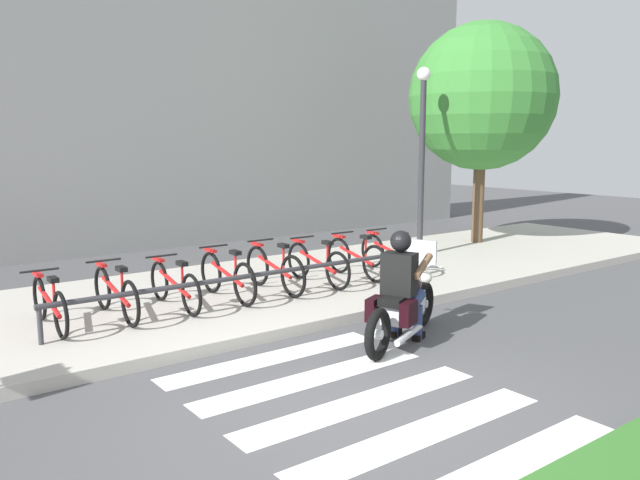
{
  "coord_description": "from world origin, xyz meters",
  "views": [
    {
      "loc": [
        -3.66,
        -4.39,
        2.52
      ],
      "look_at": [
        1.78,
        2.84,
        1.08
      ],
      "focal_mm": 35.62,
      "sensor_mm": 36.0,
      "label": 1
    }
  ],
  "objects_px": {
    "bicycle_0": "(49,304)",
    "bike_rack": "(271,274)",
    "street_lamp": "(422,145)",
    "bicycle_4": "(274,269)",
    "rider": "(402,279)",
    "bicycle_6": "(356,258)",
    "bicycle_2": "(174,286)",
    "bicycle_7": "(392,253)",
    "motorcycle": "(404,306)",
    "tree_near_rack": "(482,97)",
    "bicycle_3": "(227,276)",
    "bicycle_1": "(116,293)",
    "bicycle_5": "(317,264)"
  },
  "relations": [
    {
      "from": "motorcycle",
      "to": "tree_near_rack",
      "type": "bearing_deg",
      "value": 32.32
    },
    {
      "from": "bike_rack",
      "to": "street_lamp",
      "type": "relative_size",
      "value": 1.64
    },
    {
      "from": "bicycle_3",
      "to": "tree_near_rack",
      "type": "xyz_separation_m",
      "value": [
        7.29,
        1.29,
        2.96
      ]
    },
    {
      "from": "tree_near_rack",
      "to": "street_lamp",
      "type": "bearing_deg",
      "value": -170.17
    },
    {
      "from": "bicycle_1",
      "to": "street_lamp",
      "type": "height_order",
      "value": "street_lamp"
    },
    {
      "from": "rider",
      "to": "bicycle_0",
      "type": "xyz_separation_m",
      "value": [
        -3.48,
        2.7,
        -0.33
      ]
    },
    {
      "from": "tree_near_rack",
      "to": "bicycle_4",
      "type": "bearing_deg",
      "value": -168.72
    },
    {
      "from": "tree_near_rack",
      "to": "bicycle_1",
      "type": "bearing_deg",
      "value": -171.84
    },
    {
      "from": "motorcycle",
      "to": "tree_near_rack",
      "type": "xyz_separation_m",
      "value": [
        6.25,
        3.95,
        3.01
      ]
    },
    {
      "from": "bicycle_3",
      "to": "bicycle_4",
      "type": "xyz_separation_m",
      "value": [
        0.84,
        -0.0,
        0.01
      ]
    },
    {
      "from": "bicycle_5",
      "to": "bicycle_7",
      "type": "xyz_separation_m",
      "value": [
        1.68,
        0.0,
        -0.0
      ]
    },
    {
      "from": "bicycle_2",
      "to": "tree_near_rack",
      "type": "bearing_deg",
      "value": 8.98
    },
    {
      "from": "street_lamp",
      "to": "bicycle_2",
      "type": "bearing_deg",
      "value": -171.35
    },
    {
      "from": "bicycle_7",
      "to": "bicycle_3",
      "type": "bearing_deg",
      "value": -179.99
    },
    {
      "from": "motorcycle",
      "to": "bicycle_7",
      "type": "distance_m",
      "value": 3.53
    },
    {
      "from": "bicycle_0",
      "to": "bicycle_2",
      "type": "relative_size",
      "value": 0.96
    },
    {
      "from": "bicycle_3",
      "to": "tree_near_rack",
      "type": "height_order",
      "value": "tree_near_rack"
    },
    {
      "from": "street_lamp",
      "to": "bicycle_0",
      "type": "bearing_deg",
      "value": -173.26
    },
    {
      "from": "motorcycle",
      "to": "bicycle_1",
      "type": "height_order",
      "value": "motorcycle"
    },
    {
      "from": "bicycle_1",
      "to": "bicycle_3",
      "type": "relative_size",
      "value": 1.01
    },
    {
      "from": "motorcycle",
      "to": "bicycle_3",
      "type": "xyz_separation_m",
      "value": [
        -1.04,
        2.67,
        0.05
      ]
    },
    {
      "from": "bicycle_2",
      "to": "bicycle_7",
      "type": "bearing_deg",
      "value": -0.01
    },
    {
      "from": "rider",
      "to": "bicycle_7",
      "type": "distance_m",
      "value": 3.62
    },
    {
      "from": "bicycle_3",
      "to": "bicycle_7",
      "type": "bearing_deg",
      "value": 0.01
    },
    {
      "from": "motorcycle",
      "to": "bicycle_2",
      "type": "height_order",
      "value": "motorcycle"
    },
    {
      "from": "street_lamp",
      "to": "bicycle_6",
      "type": "bearing_deg",
      "value": -160.22
    },
    {
      "from": "rider",
      "to": "bike_rack",
      "type": "relative_size",
      "value": 0.22
    },
    {
      "from": "motorcycle",
      "to": "bicycle_2",
      "type": "distance_m",
      "value": 3.26
    },
    {
      "from": "rider",
      "to": "bicycle_3",
      "type": "xyz_separation_m",
      "value": [
        -0.96,
        2.7,
        -0.31
      ]
    },
    {
      "from": "bicycle_6",
      "to": "bicycle_4",
      "type": "bearing_deg",
      "value": -179.99
    },
    {
      "from": "rider",
      "to": "bicycle_4",
      "type": "bearing_deg",
      "value": 92.67
    },
    {
      "from": "bicycle_1",
      "to": "bicycle_3",
      "type": "xyz_separation_m",
      "value": [
        1.68,
        -0.0,
        0.01
      ]
    },
    {
      "from": "bicycle_4",
      "to": "bike_rack",
      "type": "relative_size",
      "value": 0.26
    },
    {
      "from": "bicycle_0",
      "to": "bicycle_7",
      "type": "bearing_deg",
      "value": -0.01
    },
    {
      "from": "rider",
      "to": "bicycle_6",
      "type": "xyz_separation_m",
      "value": [
        1.55,
        2.7,
        -0.31
      ]
    },
    {
      "from": "bicycle_1",
      "to": "motorcycle",
      "type": "bearing_deg",
      "value": -44.54
    },
    {
      "from": "bicycle_5",
      "to": "tree_near_rack",
      "type": "xyz_separation_m",
      "value": [
        5.61,
        1.29,
        2.96
      ]
    },
    {
      "from": "bicycle_2",
      "to": "bicycle_5",
      "type": "height_order",
      "value": "bicycle_5"
    },
    {
      "from": "bicycle_0",
      "to": "bike_rack",
      "type": "height_order",
      "value": "bicycle_0"
    },
    {
      "from": "bicycle_0",
      "to": "tree_near_rack",
      "type": "relative_size",
      "value": 0.32
    },
    {
      "from": "rider",
      "to": "bicycle_3",
      "type": "relative_size",
      "value": 0.84
    },
    {
      "from": "bicycle_0",
      "to": "bicycle_1",
      "type": "relative_size",
      "value": 0.95
    },
    {
      "from": "motorcycle",
      "to": "tree_near_rack",
      "type": "distance_m",
      "value": 7.98
    },
    {
      "from": "bicycle_7",
      "to": "bike_rack",
      "type": "xyz_separation_m",
      "value": [
        -2.93,
        -0.55,
        0.08
      ]
    },
    {
      "from": "bicycle_0",
      "to": "bicycle_2",
      "type": "height_order",
      "value": "bicycle_2"
    },
    {
      "from": "motorcycle",
      "to": "bicycle_1",
      "type": "xyz_separation_m",
      "value": [
        -2.71,
        2.67,
        0.04
      ]
    },
    {
      "from": "bicycle_0",
      "to": "bicycle_7",
      "type": "xyz_separation_m",
      "value": [
        5.87,
        -0.0,
        0.01
      ]
    },
    {
      "from": "bicycle_1",
      "to": "bicycle_3",
      "type": "height_order",
      "value": "bicycle_3"
    },
    {
      "from": "motorcycle",
      "to": "street_lamp",
      "type": "height_order",
      "value": "street_lamp"
    },
    {
      "from": "bicycle_6",
      "to": "tree_near_rack",
      "type": "bearing_deg",
      "value": 15.08
    }
  ]
}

